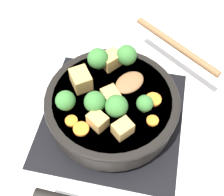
# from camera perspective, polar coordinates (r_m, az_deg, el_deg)

# --- Properties ---
(ground_plane) EXTENTS (2.40, 2.40, 0.00)m
(ground_plane) POSITION_cam_1_polar(r_m,az_deg,el_deg) (0.71, -0.00, -3.83)
(ground_plane) COLOR white
(front_burner_grate) EXTENTS (0.31, 0.31, 0.03)m
(front_burner_grate) POSITION_cam_1_polar(r_m,az_deg,el_deg) (0.70, -0.00, -3.33)
(front_burner_grate) COLOR black
(front_burner_grate) RESTS_ON ground_plane
(skillet_pan) EXTENTS (0.28, 0.37, 0.06)m
(skillet_pan) POSITION_cam_1_polar(r_m,az_deg,el_deg) (0.66, -0.05, -1.43)
(skillet_pan) COLOR black
(skillet_pan) RESTS_ON front_burner_grate
(wooden_spoon) EXTENTS (0.23, 0.24, 0.02)m
(wooden_spoon) POSITION_cam_1_polar(r_m,az_deg,el_deg) (0.70, 8.27, 6.75)
(wooden_spoon) COLOR brown
(wooden_spoon) RESTS_ON skillet_pan
(tofu_cube_center_large) EXTENTS (0.06, 0.06, 0.04)m
(tofu_cube_center_large) POSITION_cam_1_polar(r_m,az_deg,el_deg) (0.64, -5.70, 3.40)
(tofu_cube_center_large) COLOR tan
(tofu_cube_center_large) RESTS_ON skillet_pan
(tofu_cube_near_handle) EXTENTS (0.05, 0.05, 0.03)m
(tofu_cube_near_handle) POSITION_cam_1_polar(r_m,az_deg,el_deg) (0.62, -0.50, 0.20)
(tofu_cube_near_handle) COLOR tan
(tofu_cube_near_handle) RESTS_ON skillet_pan
(tofu_cube_east_chunk) EXTENTS (0.05, 0.05, 0.03)m
(tofu_cube_east_chunk) POSITION_cam_1_polar(r_m,az_deg,el_deg) (0.68, -0.22, 7.03)
(tofu_cube_east_chunk) COLOR tan
(tofu_cube_east_chunk) RESTS_ON skillet_pan
(tofu_cube_west_chunk) EXTENTS (0.04, 0.05, 0.03)m
(tofu_cube_west_chunk) POSITION_cam_1_polar(r_m,az_deg,el_deg) (0.58, 1.97, -5.61)
(tofu_cube_west_chunk) COLOR tan
(tofu_cube_west_chunk) RESTS_ON skillet_pan
(tofu_cube_back_piece) EXTENTS (0.05, 0.04, 0.03)m
(tofu_cube_back_piece) POSITION_cam_1_polar(r_m,az_deg,el_deg) (0.59, -2.64, -4.13)
(tofu_cube_back_piece) COLOR tan
(tofu_cube_back_piece) RESTS_ON skillet_pan
(broccoli_floret_near_spoon) EXTENTS (0.04, 0.04, 0.05)m
(broccoli_floret_near_spoon) POSITION_cam_1_polar(r_m,az_deg,el_deg) (0.61, -8.50, -0.49)
(broccoli_floret_near_spoon) COLOR #709956
(broccoli_floret_near_spoon) RESTS_ON skillet_pan
(broccoli_floret_center_top) EXTENTS (0.03, 0.03, 0.04)m
(broccoli_floret_center_top) POSITION_cam_1_polar(r_m,az_deg,el_deg) (0.60, 6.01, -1.03)
(broccoli_floret_center_top) COLOR #709956
(broccoli_floret_center_top) RESTS_ON skillet_pan
(broccoli_floret_east_rim) EXTENTS (0.05, 0.05, 0.05)m
(broccoli_floret_east_rim) POSITION_cam_1_polar(r_m,az_deg,el_deg) (0.66, -2.59, 7.20)
(broccoli_floret_east_rim) COLOR #709956
(broccoli_floret_east_rim) RESTS_ON skillet_pan
(broccoli_floret_west_rim) EXTENTS (0.04, 0.04, 0.05)m
(broccoli_floret_west_rim) POSITION_cam_1_polar(r_m,az_deg,el_deg) (0.67, 2.70, 7.82)
(broccoli_floret_west_rim) COLOR #709956
(broccoli_floret_west_rim) RESTS_ON skillet_pan
(broccoli_floret_north_edge) EXTENTS (0.04, 0.04, 0.05)m
(broccoli_floret_north_edge) POSITION_cam_1_polar(r_m,az_deg,el_deg) (0.60, -3.14, -0.73)
(broccoli_floret_north_edge) COLOR #709956
(broccoli_floret_north_edge) RESTS_ON skillet_pan
(broccoli_floret_south_cluster) EXTENTS (0.04, 0.04, 0.05)m
(broccoli_floret_south_cluster) POSITION_cam_1_polar(r_m,az_deg,el_deg) (0.59, 0.83, -1.52)
(broccoli_floret_south_cluster) COLOR #709956
(broccoli_floret_south_cluster) RESTS_ON skillet_pan
(carrot_slice_orange_thin) EXTENTS (0.03, 0.03, 0.01)m
(carrot_slice_orange_thin) POSITION_cam_1_polar(r_m,az_deg,el_deg) (0.64, 7.57, -0.26)
(carrot_slice_orange_thin) COLOR orange
(carrot_slice_orange_thin) RESTS_ON skillet_pan
(carrot_slice_near_center) EXTENTS (0.03, 0.03, 0.01)m
(carrot_slice_near_center) POSITION_cam_1_polar(r_m,az_deg,el_deg) (0.60, -5.67, -5.65)
(carrot_slice_near_center) COLOR orange
(carrot_slice_near_center) RESTS_ON skillet_pan
(carrot_slice_edge_slice) EXTENTS (0.02, 0.02, 0.01)m
(carrot_slice_edge_slice) POSITION_cam_1_polar(r_m,az_deg,el_deg) (0.61, -7.44, -4.17)
(carrot_slice_edge_slice) COLOR orange
(carrot_slice_edge_slice) RESTS_ON skillet_pan
(carrot_slice_under_broccoli) EXTENTS (0.02, 0.02, 0.01)m
(carrot_slice_under_broccoli) POSITION_cam_1_polar(r_m,az_deg,el_deg) (0.61, 7.42, -4.13)
(carrot_slice_under_broccoli) COLOR orange
(carrot_slice_under_broccoli) RESTS_ON skillet_pan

